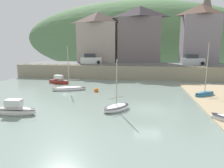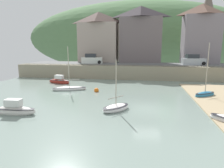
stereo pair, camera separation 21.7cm
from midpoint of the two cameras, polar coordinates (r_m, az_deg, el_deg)
name	(u,v)px [view 2 (the right image)]	position (r m, az deg, el deg)	size (l,w,h in m)	color
quay_seawall	(146,71)	(35.67, 10.15, 3.61)	(48.00, 9.40, 2.40)	gray
hillside_backdrop	(138,38)	(73.19, 7.69, 12.98)	(80.00, 44.00, 24.70)	#537A4D
waterfront_building_left	(99,37)	(44.28, -3.75, 13.50)	(8.59, 5.06, 10.66)	#A5968A
waterfront_building_centre	(140,34)	(43.18, 8.40, 14.12)	(8.95, 4.38, 11.61)	slate
waterfront_building_right	(201,33)	(44.59, 24.50, 13.22)	(7.14, 4.85, 11.66)	gray
church_with_spire	(206,25)	(49.13, 25.84, 15.23)	(3.00, 3.00, 15.50)	#979069
sailboat_white_hull	(205,94)	(25.26, 25.60, -2.65)	(2.97, 2.49, 6.32)	teal
rowboat_small_beached	(14,110)	(18.90, -26.27, -6.75)	(3.90, 1.27, 1.52)	silver
sailboat_far_left	(69,88)	(26.68, -12.04, -1.25)	(4.60, 2.49, 5.91)	white
fishing_boat_green	(59,81)	(32.13, -14.86, 0.87)	(3.88, 1.72, 1.53)	#A12A20
sailboat_tall_mast	(116,108)	(17.98, 1.50, -6.88)	(2.88, 3.12, 4.77)	white
parked_car_near_slipway	(92,59)	(40.05, -5.71, 7.15)	(4.27, 2.17, 1.95)	silver
parked_car_by_wall	(193,60)	(39.72, 22.64, 6.35)	(4.25, 2.11, 1.95)	#B1B9BD
mooring_buoy	(96,90)	(25.35, -4.30, -1.83)	(0.61, 0.61, 0.61)	orange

